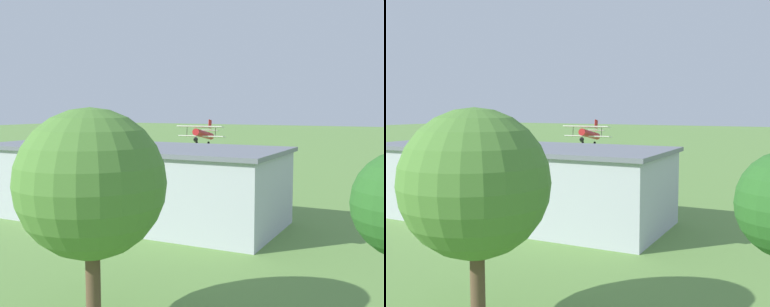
% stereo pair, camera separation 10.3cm
% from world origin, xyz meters
% --- Properties ---
extents(ground_plane, '(400.00, 400.00, 0.00)m').
position_xyz_m(ground_plane, '(0.00, 0.00, 0.00)').
color(ground_plane, '#608C42').
extents(hangar, '(27.58, 11.32, 6.57)m').
position_xyz_m(hangar, '(-1.11, 30.76, 3.30)').
color(hangar, '#B7BCC6').
rests_on(hangar, ground_plane).
extents(biplane, '(7.16, 7.31, 3.83)m').
position_xyz_m(biplane, '(5.69, 2.27, 6.08)').
color(biplane, '#B21E1E').
extents(car_orange, '(2.40, 4.20, 1.57)m').
position_xyz_m(car_orange, '(15.47, 19.56, 0.81)').
color(car_orange, orange).
rests_on(car_orange, ground_plane).
extents(car_green, '(2.22, 4.57, 1.48)m').
position_xyz_m(car_green, '(21.60, 21.32, 0.78)').
color(car_green, '#1E6B38').
rests_on(car_green, ground_plane).
extents(person_crossing_taxiway, '(0.45, 0.45, 1.64)m').
position_xyz_m(person_crossing_taxiway, '(2.90, 14.98, 0.82)').
color(person_crossing_taxiway, '#B23333').
rests_on(person_crossing_taxiway, ground_plane).
extents(person_beside_truck, '(0.54, 0.54, 1.74)m').
position_xyz_m(person_beside_truck, '(0.93, 15.37, 0.87)').
color(person_beside_truck, navy).
rests_on(person_beside_truck, ground_plane).
extents(person_by_parked_cars, '(0.52, 0.52, 1.64)m').
position_xyz_m(person_by_parked_cars, '(5.54, 14.31, 0.81)').
color(person_by_parked_cars, '#72338C').
rests_on(person_by_parked_cars, ground_plane).
extents(person_at_fence_line, '(0.52, 0.52, 1.67)m').
position_xyz_m(person_at_fence_line, '(-9.32, 14.61, 0.83)').
color(person_at_fence_line, '#33723F').
rests_on(person_at_fence_line, ground_plane).
extents(person_near_hangar_door, '(0.52, 0.52, 1.67)m').
position_xyz_m(person_near_hangar_door, '(7.84, 18.77, 0.83)').
color(person_near_hangar_door, '#3F3F47').
rests_on(person_near_hangar_door, ground_plane).
extents(tree_by_windsock, '(6.57, 6.57, 9.91)m').
position_xyz_m(tree_by_windsock, '(-12.05, 49.12, 6.60)').
color(tree_by_windsock, brown).
rests_on(tree_by_windsock, ground_plane).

